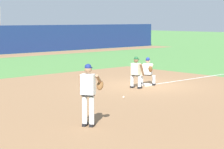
{
  "coord_description": "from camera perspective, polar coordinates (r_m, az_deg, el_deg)",
  "views": [
    {
      "loc": [
        -15.06,
        -14.1,
        3.13
      ],
      "look_at": [
        -4.98,
        -3.04,
        1.25
      ],
      "focal_mm": 70.0,
      "sensor_mm": 36.0,
      "label": 1
    }
  ],
  "objects": [
    {
      "name": "ground_plane",
      "position": [
        20.86,
        4.49,
        -1.47
      ],
      "size": [
        160.0,
        160.0,
        0.0
      ],
      "primitive_type": "plane",
      "color": "#518942"
    },
    {
      "name": "infield_dirt_patch",
      "position": [
        16.86,
        1.59,
        -3.51
      ],
      "size": [
        18.0,
        18.0,
        0.01
      ],
      "primitive_type": "cube",
      "color": "#936B47",
      "rests_on": "ground"
    },
    {
      "name": "foul_line_stripe",
      "position": [
        25.85,
        14.23,
        0.03
      ],
      "size": [
        12.76,
        0.1,
        0.0
      ],
      "primitive_type": "cube",
      "color": "white",
      "rests_on": "ground"
    },
    {
      "name": "first_base_bag",
      "position": [
        20.86,
        4.5,
        -1.35
      ],
      "size": [
        0.38,
        0.38,
        0.09
      ],
      "primitive_type": "cube",
      "color": "white",
      "rests_on": "ground"
    },
    {
      "name": "baseball",
      "position": [
        17.56,
        1.52,
        -2.97
      ],
      "size": [
        0.07,
        0.07,
        0.07
      ],
      "primitive_type": "sphere",
      "color": "white",
      "rests_on": "ground"
    },
    {
      "name": "pitcher",
      "position": [
        12.78,
        -3.02,
        -2.16
      ],
      "size": [
        0.84,
        0.57,
        1.86
      ],
      "color": "black",
      "rests_on": "ground"
    },
    {
      "name": "first_baseman",
      "position": [
        20.93,
        4.72,
        0.58
      ],
      "size": [
        0.81,
        1.03,
        1.34
      ],
      "color": "black",
      "rests_on": "ground"
    },
    {
      "name": "baserunner",
      "position": [
        19.96,
        3.16,
        0.45
      ],
      "size": [
        0.53,
        0.65,
        1.46
      ],
      "color": "black",
      "rests_on": "ground"
    }
  ]
}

